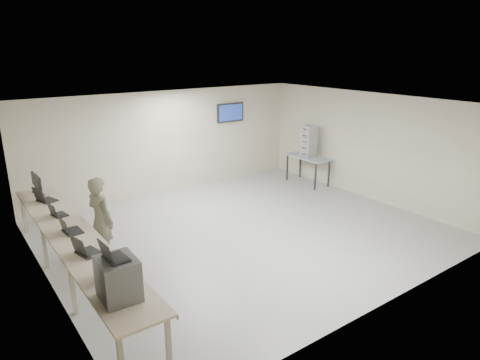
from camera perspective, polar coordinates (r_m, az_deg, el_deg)
room at (r=9.05m, az=0.70°, el=1.39°), size 8.01×7.01×2.81m
workbench at (r=7.74m, az=-21.28°, el=-7.32°), size 0.76×6.00×0.90m
equipment_box at (r=5.61m, az=-15.94°, el=-12.53°), size 0.47×0.53×0.54m
laptop_on_box at (r=5.43m, az=-16.76°, el=-9.57°), size 0.30×0.35×0.26m
laptop_0 at (r=6.19m, az=-17.62°, el=-11.75°), size 0.39×0.42×0.28m
laptop_1 at (r=6.93m, az=-20.02°, el=-8.73°), size 0.40×0.44×0.30m
laptop_2 at (r=7.79m, az=-21.86°, el=-6.03°), size 0.33×0.39×0.29m
laptop_3 at (r=8.63m, az=-23.29°, el=-4.02°), size 0.31×0.35×0.25m
laptop_4 at (r=9.52m, az=-24.71°, el=-2.18°), size 0.43×0.46×0.31m
monitor_near at (r=9.86m, az=-25.32°, el=-0.47°), size 0.20×0.44×0.44m
monitor_far at (r=10.18m, az=-25.68°, el=-0.09°), size 0.19×0.42×0.41m
soldier at (r=8.33m, az=-18.04°, el=-5.13°), size 0.56×0.70×1.67m
side_table at (r=12.73m, az=9.07°, el=2.83°), size 0.65×1.38×0.83m
storage_bins at (r=12.59m, az=9.12°, el=5.14°), size 0.34×0.38×0.91m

